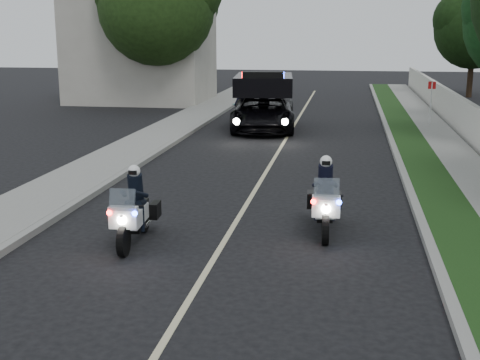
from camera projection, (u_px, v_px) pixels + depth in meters
name	position (u px, v px, depth m)	size (l,w,h in m)	color
ground	(218.00, 252.00, 12.49)	(120.00, 120.00, 0.00)	black
curb_right	(397.00, 157.00, 21.40)	(0.20, 60.00, 0.15)	gray
grass_verge	(419.00, 158.00, 21.29)	(1.20, 60.00, 0.16)	#193814
sidewalk_right	(459.00, 159.00, 21.08)	(1.40, 60.00, 0.16)	gray
curb_left	(162.00, 150.00, 22.74)	(0.20, 60.00, 0.15)	gray
sidewalk_left	(132.00, 149.00, 22.91)	(2.00, 60.00, 0.16)	gray
building_far	(141.00, 43.00, 38.28)	(8.00, 6.00, 7.00)	#A8A396
lane_marking	(276.00, 156.00, 22.09)	(0.12, 50.00, 0.01)	#BFB78C
police_moto_left	(135.00, 243.00, 13.00)	(0.66, 1.89, 1.60)	silver
police_moto_right	(324.00, 232.00, 13.71)	(0.68, 1.94, 1.65)	silver
police_suv	(263.00, 130.00, 27.90)	(2.63, 5.68, 2.76)	black
bicycle	(241.00, 122.00, 30.19)	(0.62, 1.77, 0.93)	black
cyclist	(241.00, 122.00, 30.19)	(0.67, 0.44, 1.85)	black
sign_post	(429.00, 128.00, 28.35)	(0.33, 0.33, 2.13)	#B80F0D
tree_right_e	(469.00, 97.00, 41.69)	(5.03, 5.03, 8.39)	black
tree_left_near	(159.00, 107.00, 36.11)	(6.42, 6.42, 10.69)	#224015
tree_left_far	(171.00, 95.00, 43.36)	(5.75, 5.75, 9.59)	#173310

